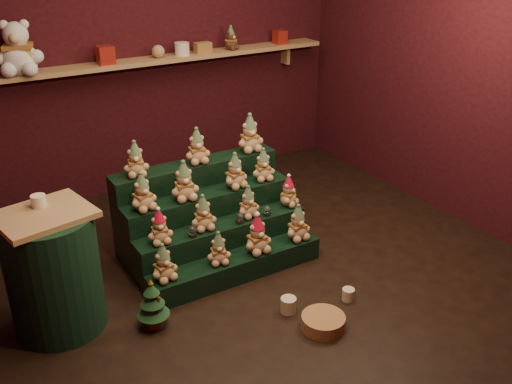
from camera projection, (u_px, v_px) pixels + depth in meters
ground at (262, 269)px, 4.47m from camera, size 4.00×4.00×0.00m
back_wall at (150, 46)px, 5.47m from camera, size 4.00×0.10×2.80m
right_wall at (467, 61)px, 4.84m from camera, size 0.10×4.00×2.80m
back_shelf at (158, 60)px, 5.37m from camera, size 3.60×0.26×0.24m
riser_tier_front at (237, 267)px, 4.34m from camera, size 1.40×0.22×0.18m
riser_tier_midfront at (223, 244)px, 4.47m from camera, size 1.40×0.22×0.36m
riser_tier_midback at (210, 223)px, 4.60m from camera, size 1.40×0.22×0.54m
riser_tier_back at (197, 202)px, 4.73m from camera, size 1.40×0.22×0.72m
teddy_0 at (163, 263)px, 3.97m from camera, size 0.23×0.21×0.28m
teddy_1 at (218, 248)px, 4.17m from camera, size 0.21×0.20×0.25m
teddy_2 at (257, 234)px, 4.30m from camera, size 0.22×0.20×0.31m
teddy_3 at (298, 223)px, 4.48m from camera, size 0.21×0.19×0.29m
teddy_4 at (159, 226)px, 4.08m from camera, size 0.21×0.19×0.26m
teddy_5 at (203, 213)px, 4.27m from camera, size 0.22×0.20×0.27m
teddy_6 at (248, 202)px, 4.45m from camera, size 0.19×0.18×0.25m
teddy_7 at (288, 191)px, 4.64m from camera, size 0.24×0.23×0.25m
teddy_8 at (142, 192)px, 4.16m from camera, size 0.24×0.23×0.29m
teddy_9 at (184, 181)px, 4.31m from camera, size 0.24×0.22×0.30m
teddy_10 at (235, 171)px, 4.52m from camera, size 0.23×0.21×0.28m
teddy_11 at (263, 165)px, 4.66m from camera, size 0.22×0.20×0.27m
teddy_12 at (135, 159)px, 4.28m from camera, size 0.23×0.21×0.27m
teddy_13 at (197, 146)px, 4.51m from camera, size 0.22×0.21×0.28m
teddy_14 at (250, 133)px, 4.75m from camera, size 0.24×0.22×0.31m
snow_globe_a at (192, 231)px, 4.20m from camera, size 0.07×0.07×0.09m
snow_globe_b at (240, 218)px, 4.39m from camera, size 0.06×0.06×0.08m
snow_globe_c at (267, 211)px, 4.50m from camera, size 0.06×0.06×0.08m
side_table at (54, 272)px, 3.68m from camera, size 0.63×0.59×0.85m
table_ornament at (39, 201)px, 3.56m from camera, size 0.09×0.09×0.07m
mini_christmas_tree at (153, 304)px, 3.76m from camera, size 0.22×0.22×0.37m
mug_left at (288, 305)px, 3.96m from camera, size 0.11×0.11×0.11m
mug_right at (348, 294)px, 4.09m from camera, size 0.09×0.09×0.09m
wicker_basket at (323, 322)px, 3.80m from camera, size 0.37×0.37×0.09m
white_bear at (16, 40)px, 4.64m from camera, size 0.48×0.46×0.55m
brown_bear at (231, 38)px, 5.65m from camera, size 0.21×0.20×0.23m
gift_tin_red_a at (105, 55)px, 5.08m from camera, size 0.14×0.14×0.16m
gift_tin_cream at (182, 49)px, 5.43m from camera, size 0.14×0.14×0.12m
gift_tin_red_b at (280, 37)px, 5.96m from camera, size 0.12×0.12×0.14m
shelf_plush_ball at (158, 52)px, 5.32m from camera, size 0.12×0.12×0.12m
scarf_gift_box at (203, 48)px, 5.54m from camera, size 0.16×0.10×0.10m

